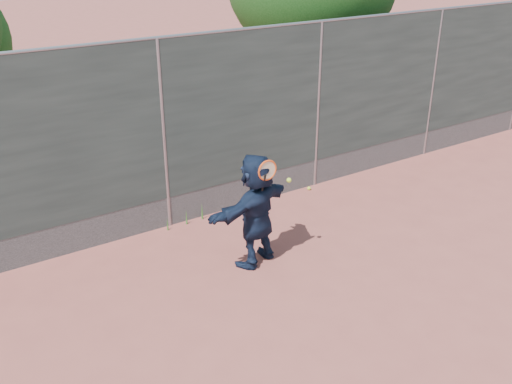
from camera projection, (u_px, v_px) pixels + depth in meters
ground at (299, 343)px, 6.65m from camera, size 80.00×80.00×0.00m
player at (256, 210)px, 7.96m from camera, size 1.61×0.91×1.66m
ball_ground at (309, 188)px, 10.56m from camera, size 0.07×0.07×0.07m
fence at (163, 133)px, 8.66m from camera, size 20.00×0.06×3.03m
swing_action at (269, 173)px, 7.59m from camera, size 0.54×0.13×0.51m
weed_clump at (189, 216)px, 9.32m from camera, size 0.68×0.07×0.30m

